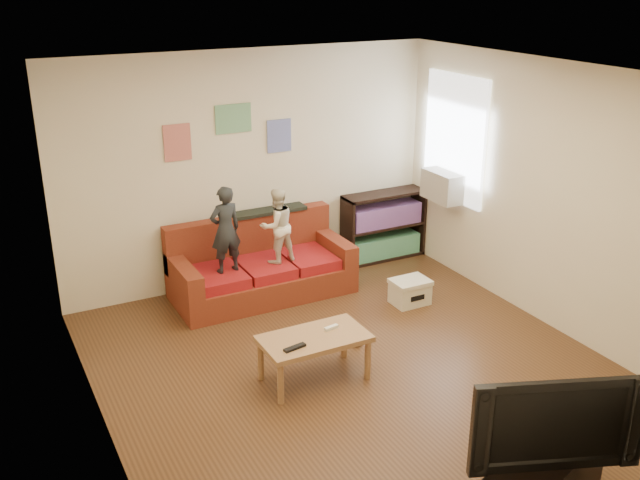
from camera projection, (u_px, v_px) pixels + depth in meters
name	position (u px, v px, depth m)	size (l,w,h in m)	color
room_shell	(363.00, 237.00, 6.10)	(4.52, 5.02, 2.72)	brown
sofa	(260.00, 269.00, 8.12)	(2.01, 0.92, 0.88)	maroon
child_a	(225.00, 230.00, 7.57)	(0.35, 0.23, 0.96)	#202428
child_b	(277.00, 226.00, 7.85)	(0.41, 0.32, 0.85)	#EFE7CD
coffee_table	(314.00, 342.00, 6.37)	(0.96, 0.53, 0.43)	#AB7B4E
remote	(295.00, 348.00, 6.13)	(0.21, 0.05, 0.02)	black
game_controller	(331.00, 328.00, 6.47)	(0.14, 0.04, 0.03)	white
bookshelf	(383.00, 229.00, 9.08)	(1.09, 0.33, 0.87)	black
window	(455.00, 139.00, 8.32)	(0.04, 1.08, 1.48)	white
ac_unit	(443.00, 186.00, 8.47)	(0.28, 0.55, 0.35)	#B7B2A3
artwork_left	(177.00, 143.00, 7.64)	(0.30, 0.01, 0.40)	#D87266
artwork_center	(233.00, 119.00, 7.85)	(0.42, 0.01, 0.32)	#72B27F
artwork_right	(279.00, 136.00, 8.18)	(0.30, 0.01, 0.38)	#727FCC
file_box	(410.00, 291.00, 7.90)	(0.41, 0.31, 0.29)	white
television	(551.00, 416.00, 4.67)	(1.16, 0.15, 0.67)	black
tissue	(357.00, 342.00, 7.04)	(0.10, 0.10, 0.10)	silver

